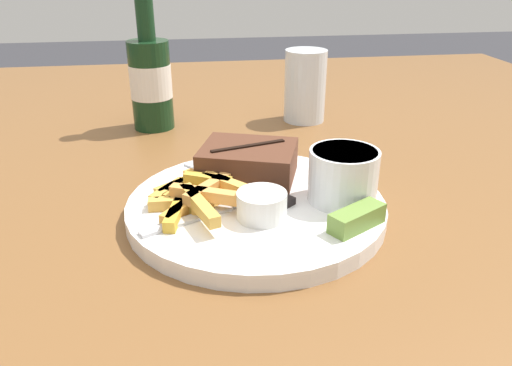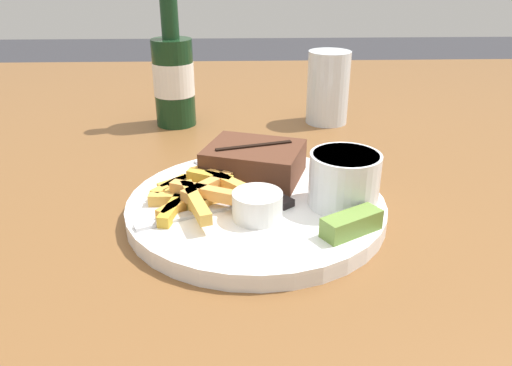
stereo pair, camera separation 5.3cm
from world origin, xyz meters
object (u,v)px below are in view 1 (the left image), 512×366
(dinner_plate, at_px, (256,207))
(drinking_glass, at_px, (305,86))
(pickle_spear, at_px, (357,218))
(fork_utensil, at_px, (197,217))
(beer_bottle, at_px, (151,79))
(coleslaw_cup, at_px, (343,173))
(steak_portion, at_px, (248,162))
(knife_utensil, at_px, (246,185))
(dipping_sauce_cup, at_px, (266,204))

(dinner_plate, distance_m, drinking_glass, 0.35)
(pickle_spear, height_order, fork_utensil, pickle_spear)
(drinking_glass, bearing_deg, beer_bottle, -179.58)
(coleslaw_cup, bearing_deg, pickle_spear, -93.24)
(beer_bottle, xyz_separation_m, drinking_glass, (0.25, 0.00, -0.02))
(steak_portion, height_order, knife_utensil, steak_portion)
(knife_utensil, distance_m, beer_bottle, 0.31)
(pickle_spear, distance_m, drinking_glass, 0.40)
(dinner_plate, distance_m, coleslaw_cup, 0.10)
(fork_utensil, xyz_separation_m, drinking_glass, (0.19, 0.35, 0.04))
(coleslaw_cup, bearing_deg, drinking_glass, 83.49)
(dinner_plate, bearing_deg, pickle_spear, -39.53)
(dinner_plate, height_order, dipping_sauce_cup, dipping_sauce_cup)
(steak_portion, relative_size, coleslaw_cup, 1.76)
(pickle_spear, bearing_deg, fork_utensil, 165.34)
(steak_portion, xyz_separation_m, coleslaw_cup, (0.09, -0.07, 0.01))
(steak_portion, distance_m, fork_utensil, 0.11)
(steak_portion, relative_size, knife_utensil, 0.92)
(beer_bottle, bearing_deg, pickle_spear, -61.95)
(steak_portion, bearing_deg, beer_bottle, 114.92)
(dipping_sauce_cup, height_order, fork_utensil, dipping_sauce_cup)
(dinner_plate, xyz_separation_m, drinking_glass, (0.13, 0.32, 0.05))
(dipping_sauce_cup, xyz_separation_m, knife_utensil, (-0.01, 0.07, -0.01))
(coleslaw_cup, height_order, pickle_spear, coleslaw_cup)
(pickle_spear, bearing_deg, dinner_plate, 140.47)
(fork_utensil, bearing_deg, pickle_spear, -41.43)
(dipping_sauce_cup, xyz_separation_m, drinking_glass, (0.12, 0.36, 0.03))
(steak_portion, height_order, drinking_glass, drinking_glass)
(steak_portion, height_order, dipping_sauce_cup, steak_portion)
(steak_portion, xyz_separation_m, dipping_sauce_cup, (0.01, -0.10, -0.00))
(coleslaw_cup, relative_size, knife_utensil, 0.53)
(coleslaw_cup, relative_size, dipping_sauce_cup, 1.46)
(dinner_plate, xyz_separation_m, pickle_spear, (0.09, -0.07, 0.02))
(coleslaw_cup, distance_m, beer_bottle, 0.39)
(knife_utensil, bearing_deg, beer_bottle, -16.69)
(dinner_plate, bearing_deg, coleslaw_cup, -8.02)
(dipping_sauce_cup, height_order, pickle_spear, dipping_sauce_cup)
(drinking_glass, bearing_deg, dipping_sauce_cup, -109.13)
(fork_utensil, bearing_deg, drinking_glass, 34.47)
(dipping_sauce_cup, bearing_deg, drinking_glass, 70.87)
(dipping_sauce_cup, xyz_separation_m, beer_bottle, (-0.13, 0.36, 0.05))
(dinner_plate, relative_size, fork_utensil, 2.22)
(coleslaw_cup, xyz_separation_m, dipping_sauce_cup, (-0.09, -0.03, -0.02))
(dipping_sauce_cup, bearing_deg, fork_utensil, 174.31)
(dinner_plate, height_order, pickle_spear, pickle_spear)
(pickle_spear, relative_size, fork_utensil, 0.51)
(beer_bottle, bearing_deg, drinking_glass, 0.42)
(beer_bottle, relative_size, drinking_glass, 1.90)
(fork_utensil, relative_size, knife_utensil, 0.89)
(knife_utensil, bearing_deg, coleslaw_cup, -153.67)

